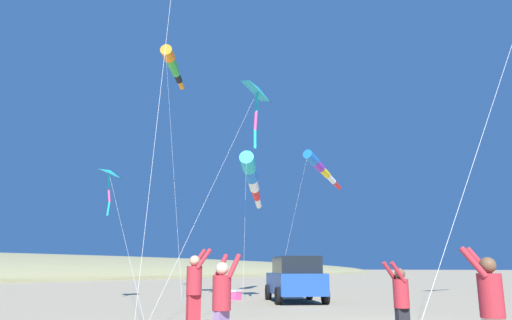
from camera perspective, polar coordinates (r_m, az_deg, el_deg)
parked_car at (r=20.70m, az=4.67°, el=-13.85°), size 4.30×4.40×1.85m
cooler_box at (r=22.08m, az=-2.69°, el=-15.73°), size 0.62×0.42×0.42m
person_adult_flyer at (r=7.67m, az=26.12°, el=-14.96°), size 0.50×0.40×1.70m
person_child_green_jacket at (r=11.59m, az=-7.32°, el=-14.51°), size 0.57×0.65×1.84m
person_child_grey_jacket at (r=8.46m, az=-4.06°, el=-16.07°), size 0.38×0.49×1.64m
person_bystander_far at (r=9.93m, az=16.85°, el=-15.44°), size 0.51×0.55×1.52m
kite_delta_small_distant at (r=22.12m, az=-16.95°, el=-1.58°), size 9.90×6.16×5.77m
kite_delta_long_streamer_left at (r=19.84m, az=0.23°, el=8.07°), size 4.57×9.71×8.97m
kite_windsock_purple_drifting at (r=35.10m, az=7.59°, el=-0.85°), size 5.05×16.08×9.37m
kite_windsock_long_streamer_right at (r=28.79m, az=-0.54°, el=-2.03°), size 7.69×11.25×7.78m
kite_windsock_teal_far_right at (r=32.11m, az=-9.91°, el=11.11°), size 8.39×7.53×14.80m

